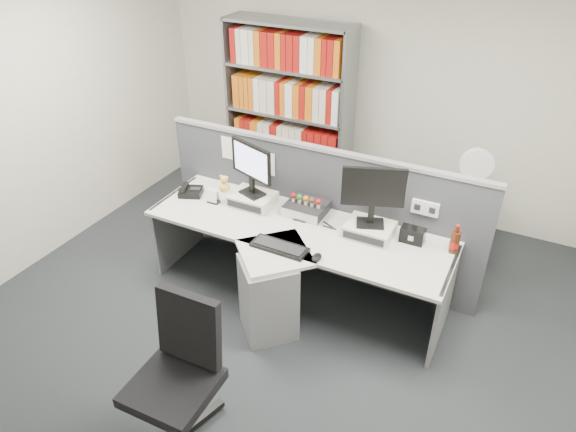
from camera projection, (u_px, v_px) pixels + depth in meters
The scene contains 21 objects.
ground at pixel (251, 353), 4.15m from camera, with size 5.50×5.50×0.00m, color #2B2E32.
room_shell at pixel (240, 146), 3.20m from camera, with size 5.04×5.54×2.72m.
partition at pixel (318, 210), 4.75m from camera, with size 3.00×0.08×1.27m.
desk at pixel (285, 266), 4.36m from camera, with size 2.60×1.20×0.72m.
monitor_riser_left at pixel (252, 199), 4.68m from camera, with size 0.38×0.31×0.10m.
monitor_riser_right at pixel (369, 230), 4.26m from camera, with size 0.38×0.31×0.10m.
monitor_left at pixel (251, 165), 4.50m from camera, with size 0.46×0.21×0.48m.
monitor_right at pixel (373, 192), 4.07m from camera, with size 0.48×0.23×0.51m.
desktop_pc at pixel (306, 208), 4.56m from camera, with size 0.34×0.31×0.09m.
figurines at pixel (306, 199), 4.49m from camera, with size 0.29×0.05×0.09m.
keyboard at pixel (280, 247), 4.11m from camera, with size 0.46×0.18×0.03m.
mouse at pixel (317, 257), 3.99m from camera, with size 0.07×0.11×0.04m, color black.
desk_phone at pixel (190, 191), 4.84m from camera, with size 0.26×0.25×0.09m.
desk_calendar at pixel (213, 197), 4.70m from camera, with size 0.11×0.08×0.13m.
plush_toy at pixel (224, 185), 4.65m from camera, with size 0.10×0.10×0.17m.
speaker at pixel (413, 235), 4.17m from camera, with size 0.19×0.11×0.13m, color black.
cola_bottle at pixel (455, 242), 4.03m from camera, with size 0.08×0.08×0.25m.
shelving_unit at pixel (289, 116), 5.83m from camera, with size 1.41×0.40×2.00m.
filing_cabinet at pixel (463, 230), 5.01m from camera, with size 0.45×0.61×0.70m.
desk_fan at pixel (476, 168), 4.66m from camera, with size 0.30×0.18×0.51m.
office_chair at pixel (180, 372), 3.27m from camera, with size 0.67×0.70×1.05m.
Camera 1 is at (1.59, -2.49, 3.12)m, focal length 32.67 mm.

